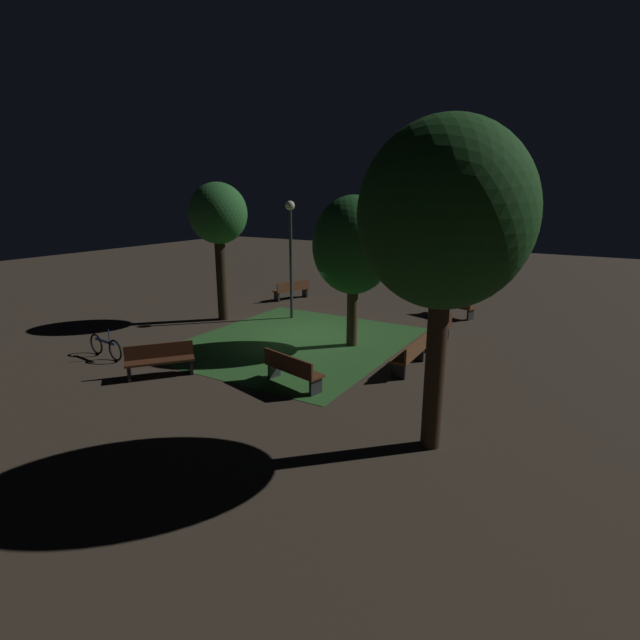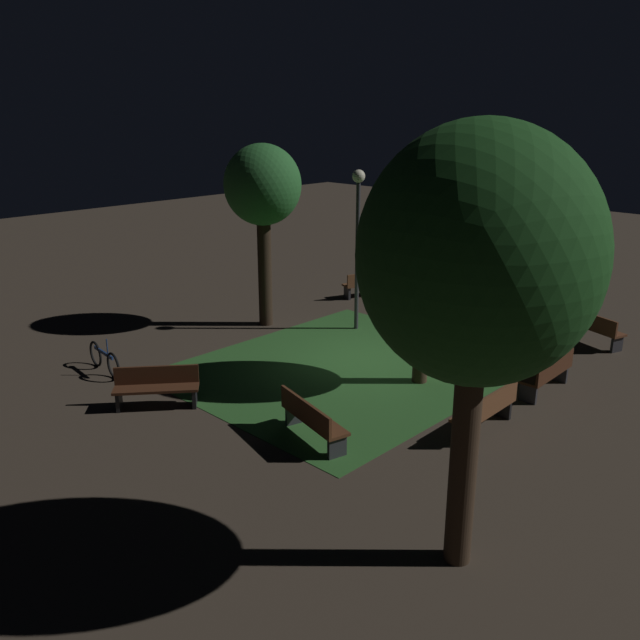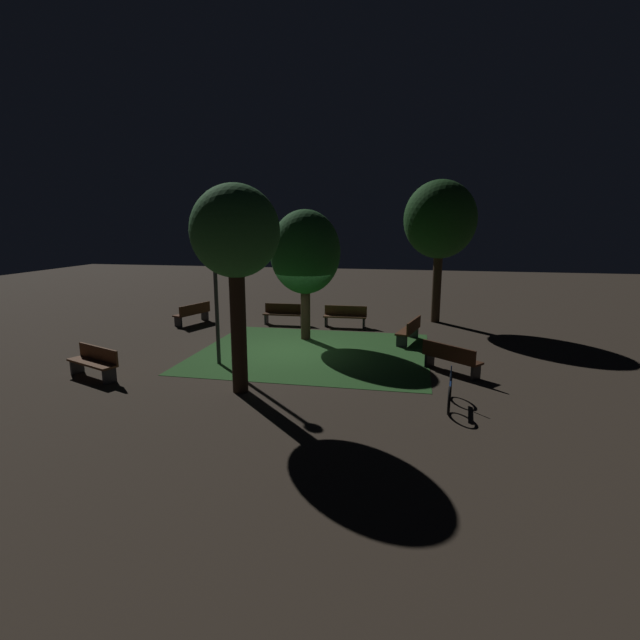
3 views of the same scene
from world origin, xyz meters
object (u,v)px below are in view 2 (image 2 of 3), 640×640
bench_corner (487,409)px  bench_near_trees (156,386)px  bench_front_right (549,373)px  bench_front_left (592,327)px  tree_near_wall (479,258)px  tree_lawn_side (426,247)px  bicycle (104,359)px  bench_back_row (311,418)px  tree_left_canopy (263,189)px  bench_by_lamp (369,283)px  lamp_post_plaza_west (358,223)px

bench_corner → bench_near_trees: (-3.93, 5.73, 0.00)m
bench_front_right → bench_front_left: 4.00m
tree_near_wall → tree_lawn_side: 6.61m
bench_near_trees → bicycle: size_ratio=0.99×
bench_back_row → tree_left_canopy: bearing=55.3°
tree_near_wall → tree_left_canopy: 11.46m
bench_front_right → bench_near_trees: same height
bench_front_left → tree_near_wall: (-10.38, -2.47, 3.94)m
tree_near_wall → bench_by_lamp: bearing=45.3°
bench_by_lamp → tree_near_wall: tree_near_wall is taller
bench_front_left → tree_lawn_side: 6.36m
bench_corner → bench_near_trees: same height
tree_left_canopy → tree_near_wall: bearing=-117.6°
bench_front_right → bench_back_row: same height
bench_front_left → lamp_post_plaza_west: 7.01m
bench_by_lamp → tree_near_wall: bearing=-134.7°
bench_near_trees → tree_near_wall: (0.15, -7.52, 3.94)m
tree_near_wall → lamp_post_plaza_west: size_ratio=1.34×
bicycle → bench_near_trees: bearing=-94.0°
lamp_post_plaza_west → tree_near_wall: bearing=-130.8°
bench_front_right → bench_front_left: same height
bench_front_right → lamp_post_plaza_west: lamp_post_plaza_west is taller
bench_corner → bench_front_right: 2.66m
bench_front_left → bench_near_trees: (-10.53, 5.04, 0.00)m
bench_front_right → tree_near_wall: bearing=-164.5°
lamp_post_plaza_west → tree_left_canopy: bearing=124.9°
tree_near_wall → lamp_post_plaza_west: tree_near_wall is taller
bench_back_row → bench_corner: bearing=-39.2°
bench_corner → tree_lawn_side: (1.15, 2.46, 2.76)m
bench_front_left → bench_front_right: bearing=-170.2°
bench_back_row → tree_near_wall: tree_near_wall is taller
bench_corner → tree_near_wall: bearing=-154.7°
tree_left_canopy → bench_near_trees: bearing=-154.2°
bench_by_lamp → tree_lawn_side: (-4.83, -5.63, 2.76)m
bench_front_right → tree_lawn_side: bearing=121.5°
bench_by_lamp → tree_lawn_side: size_ratio=0.38×
bench_by_lamp → bicycle: bicycle is taller
bench_back_row → tree_left_canopy: tree_left_canopy is taller
bench_corner → lamp_post_plaza_west: 7.35m
bench_near_trees → tree_lawn_side: tree_lawn_side is taller
bench_near_trees → bicycle: bearing=86.0°
bench_corner → lamp_post_plaza_west: (3.07, 6.14, 2.63)m
bench_by_lamp → tree_near_wall: (-9.76, -9.88, 3.94)m
bench_near_trees → bench_by_lamp: (9.91, 2.36, 0.00)m
tree_near_wall → lamp_post_plaza_west: bearing=49.2°
bench_near_trees → tree_left_canopy: bearing=25.8°
bench_front_left → bicycle: bearing=143.6°
bench_front_left → tree_near_wall: bearing=-166.6°
bench_near_trees → tree_near_wall: 8.49m
bench_front_left → bench_near_trees: size_ratio=1.10×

